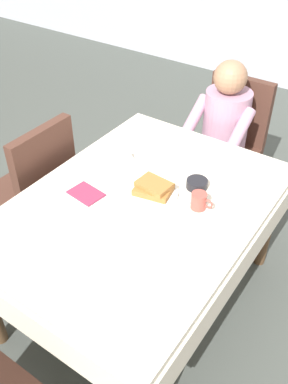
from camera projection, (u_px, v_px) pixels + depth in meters
name	position (u px, v px, depth m)	size (l,w,h in m)	color
ground_plane	(141.00, 297.00, 2.55)	(14.00, 14.00, 0.00)	#474C47
dining_table_main	(141.00, 216.00, 2.14)	(1.12, 1.52, 0.74)	silver
chair_diner	(230.00, 136.00, 2.99)	(0.44, 0.45, 0.93)	#4C2D23
diner_person	(223.00, 128.00, 2.80)	(0.40, 0.43, 1.12)	#B2849E
chair_left_side	(37.00, 183.00, 2.56)	(0.45, 0.44, 0.93)	#4C2D23
plate_breakfast	(151.00, 192.00, 2.13)	(0.28, 0.28, 0.02)	white
breakfast_stack	(154.00, 188.00, 2.11)	(0.20, 0.17, 0.06)	#A36B33
cup_coffee	(199.00, 201.00, 2.03)	(0.11, 0.08, 0.08)	#B24C42
bowl_butter	(197.00, 184.00, 2.17)	(0.11, 0.11, 0.04)	black
syrup_pitcher	(128.00, 154.00, 2.35)	(0.08, 0.08, 0.07)	silver
fork_left_of_plate	(119.00, 182.00, 2.21)	(0.18, 0.01, 0.01)	silver
knife_right_of_plate	(181.00, 209.00, 2.04)	(0.20, 0.01, 0.01)	silver
spoon_near_edge	(115.00, 237.00, 1.89)	(0.15, 0.01, 0.01)	silver
napkin_folded	(86.00, 194.00, 2.13)	(0.17, 0.12, 0.01)	#8C2D4C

